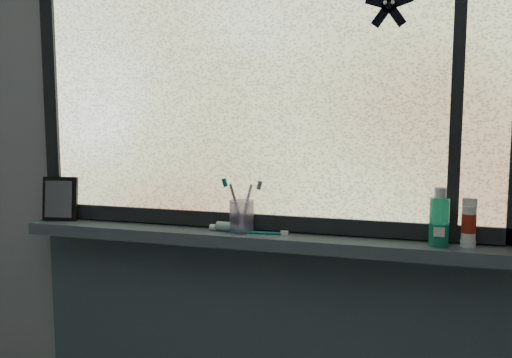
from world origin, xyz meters
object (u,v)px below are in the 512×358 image
object	(u,v)px
toothbrush_cup	(242,216)
cream_tube	(469,221)
mouthwash_bottle	(439,217)
vanity_mirror	(60,199)

from	to	relation	value
toothbrush_cup	cream_tube	world-z (taller)	cream_tube
mouthwash_bottle	cream_tube	distance (m)	0.08
vanity_mirror	mouthwash_bottle	size ratio (longest dim) A/B	1.10
toothbrush_cup	cream_tube	xyz separation A→B (m)	(0.69, 0.00, 0.02)
mouthwash_bottle	cream_tube	xyz separation A→B (m)	(0.08, 0.01, -0.01)
cream_tube	toothbrush_cup	bearing A→B (deg)	-179.87
toothbrush_cup	mouthwash_bottle	xyz separation A→B (m)	(0.61, -0.01, 0.03)
toothbrush_cup	mouthwash_bottle	size ratio (longest dim) A/B	0.73
toothbrush_cup	vanity_mirror	bearing A→B (deg)	179.95
toothbrush_cup	cream_tube	size ratio (longest dim) A/B	1.02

